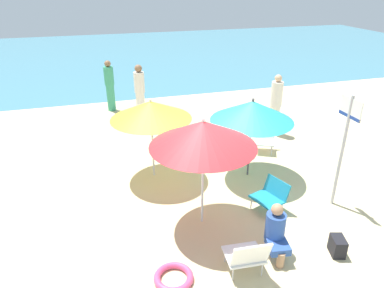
{
  "coord_description": "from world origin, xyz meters",
  "views": [
    {
      "loc": [
        -1.94,
        -5.26,
        3.98
      ],
      "look_at": [
        -0.02,
        1.35,
        0.7
      ],
      "focal_mm": 33.22,
      "sensor_mm": 36.0,
      "label": 1
    }
  ],
  "objects_px": {
    "beach_bag": "(337,246)",
    "person_d": "(276,231)",
    "umbrella_red": "(203,134)",
    "beach_chair_a": "(172,138)",
    "warning_sign": "(345,136)",
    "swim_ring": "(174,278)",
    "beach_chair_d": "(271,195)",
    "beach_chair_b": "(247,255)",
    "umbrella_yellow": "(151,110)",
    "beach_chair_c": "(265,137)",
    "person_a": "(140,92)",
    "person_c": "(110,86)",
    "umbrella_teal": "(252,111)",
    "person_b": "(276,105)"
  },
  "relations": [
    {
      "from": "person_b",
      "to": "beach_chair_a",
      "type": "bearing_deg",
      "value": 22.74
    },
    {
      "from": "umbrella_teal",
      "to": "beach_chair_b",
      "type": "bearing_deg",
      "value": -114.8
    },
    {
      "from": "beach_chair_a",
      "to": "swim_ring",
      "type": "height_order",
      "value": "beach_chair_a"
    },
    {
      "from": "beach_chair_a",
      "to": "beach_chair_d",
      "type": "distance_m",
      "value": 3.26
    },
    {
      "from": "beach_chair_d",
      "to": "warning_sign",
      "type": "bearing_deg",
      "value": 154.61
    },
    {
      "from": "beach_chair_d",
      "to": "beach_chair_b",
      "type": "bearing_deg",
      "value": 32.62
    },
    {
      "from": "umbrella_red",
      "to": "person_c",
      "type": "bearing_deg",
      "value": 99.46
    },
    {
      "from": "beach_chair_c",
      "to": "umbrella_red",
      "type": "bearing_deg",
      "value": -18.79
    },
    {
      "from": "umbrella_red",
      "to": "beach_chair_a",
      "type": "bearing_deg",
      "value": 86.62
    },
    {
      "from": "umbrella_yellow",
      "to": "warning_sign",
      "type": "bearing_deg",
      "value": -33.08
    },
    {
      "from": "beach_chair_c",
      "to": "person_b",
      "type": "xyz_separation_m",
      "value": [
        0.71,
        0.89,
        0.48
      ]
    },
    {
      "from": "beach_chair_b",
      "to": "beach_bag",
      "type": "bearing_deg",
      "value": -85.67
    },
    {
      "from": "beach_chair_b",
      "to": "person_d",
      "type": "height_order",
      "value": "person_d"
    },
    {
      "from": "warning_sign",
      "to": "swim_ring",
      "type": "bearing_deg",
      "value": -163.63
    },
    {
      "from": "umbrella_red",
      "to": "person_b",
      "type": "distance_m",
      "value": 4.52
    },
    {
      "from": "umbrella_yellow",
      "to": "beach_chair_b",
      "type": "height_order",
      "value": "umbrella_yellow"
    },
    {
      "from": "beach_bag",
      "to": "person_b",
      "type": "bearing_deg",
      "value": 74.16
    },
    {
      "from": "umbrella_yellow",
      "to": "person_b",
      "type": "relative_size",
      "value": 1.07
    },
    {
      "from": "umbrella_red",
      "to": "person_b",
      "type": "height_order",
      "value": "umbrella_red"
    },
    {
      "from": "beach_chair_b",
      "to": "swim_ring",
      "type": "height_order",
      "value": "beach_chair_b"
    },
    {
      "from": "umbrella_yellow",
      "to": "person_a",
      "type": "height_order",
      "value": "umbrella_yellow"
    },
    {
      "from": "umbrella_red",
      "to": "person_d",
      "type": "relative_size",
      "value": 2.24
    },
    {
      "from": "umbrella_red",
      "to": "warning_sign",
      "type": "height_order",
      "value": "warning_sign"
    },
    {
      "from": "person_c",
      "to": "beach_bag",
      "type": "bearing_deg",
      "value": 0.29
    },
    {
      "from": "person_a",
      "to": "warning_sign",
      "type": "xyz_separation_m",
      "value": [
        2.83,
        -5.55,
        0.58
      ]
    },
    {
      "from": "beach_chair_b",
      "to": "person_b",
      "type": "distance_m",
      "value": 5.4
    },
    {
      "from": "person_b",
      "to": "warning_sign",
      "type": "xyz_separation_m",
      "value": [
        -0.51,
        -3.36,
        0.58
      ]
    },
    {
      "from": "beach_chair_c",
      "to": "beach_bag",
      "type": "xyz_separation_m",
      "value": [
        -0.58,
        -3.67,
        -0.21
      ]
    },
    {
      "from": "person_a",
      "to": "person_c",
      "type": "xyz_separation_m",
      "value": [
        -0.81,
        0.96,
        -0.02
      ]
    },
    {
      "from": "umbrella_yellow",
      "to": "swim_ring",
      "type": "bearing_deg",
      "value": -95.44
    },
    {
      "from": "warning_sign",
      "to": "person_c",
      "type": "bearing_deg",
      "value": 118.8
    },
    {
      "from": "beach_chair_d",
      "to": "swim_ring",
      "type": "relative_size",
      "value": 1.18
    },
    {
      "from": "umbrella_red",
      "to": "person_a",
      "type": "distance_m",
      "value": 5.46
    },
    {
      "from": "beach_chair_c",
      "to": "swim_ring",
      "type": "distance_m",
      "value": 4.73
    },
    {
      "from": "umbrella_red",
      "to": "umbrella_yellow",
      "type": "distance_m",
      "value": 1.93
    },
    {
      "from": "beach_chair_b",
      "to": "umbrella_teal",
      "type": "bearing_deg",
      "value": -20.58
    },
    {
      "from": "umbrella_red",
      "to": "swim_ring",
      "type": "bearing_deg",
      "value": -124.17
    },
    {
      "from": "beach_bag",
      "to": "beach_chair_b",
      "type": "bearing_deg",
      "value": -179.89
    },
    {
      "from": "umbrella_red",
      "to": "beach_bag",
      "type": "bearing_deg",
      "value": -37.45
    },
    {
      "from": "person_a",
      "to": "person_d",
      "type": "bearing_deg",
      "value": -128.42
    },
    {
      "from": "beach_chair_c",
      "to": "beach_chair_d",
      "type": "height_order",
      "value": "beach_chair_c"
    },
    {
      "from": "person_b",
      "to": "beach_bag",
      "type": "bearing_deg",
      "value": 93.7
    },
    {
      "from": "beach_bag",
      "to": "person_d",
      "type": "bearing_deg",
      "value": 163.31
    },
    {
      "from": "umbrella_yellow",
      "to": "warning_sign",
      "type": "distance_m",
      "value": 3.7
    },
    {
      "from": "umbrella_teal",
      "to": "beach_chair_b",
      "type": "xyz_separation_m",
      "value": [
        -1.23,
        -2.66,
        -1.12
      ]
    },
    {
      "from": "person_c",
      "to": "beach_bag",
      "type": "height_order",
      "value": "person_c"
    },
    {
      "from": "beach_bag",
      "to": "warning_sign",
      "type": "bearing_deg",
      "value": 56.75
    },
    {
      "from": "umbrella_red",
      "to": "person_a",
      "type": "relative_size",
      "value": 1.21
    },
    {
      "from": "beach_chair_c",
      "to": "warning_sign",
      "type": "distance_m",
      "value": 2.69
    },
    {
      "from": "beach_chair_c",
      "to": "person_c",
      "type": "height_order",
      "value": "person_c"
    }
  ]
}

